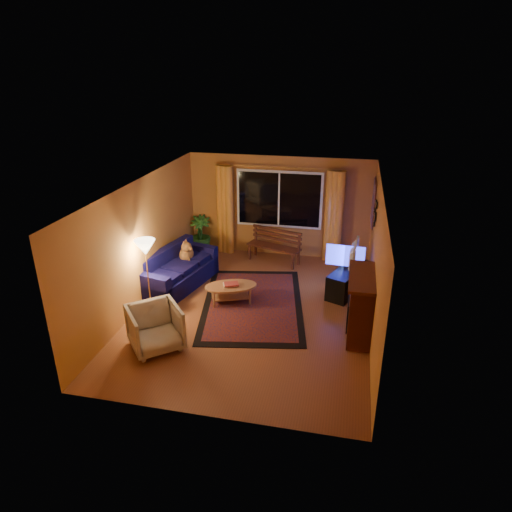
% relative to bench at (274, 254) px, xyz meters
% --- Properties ---
extents(floor, '(4.50, 6.00, 0.02)m').
position_rel_bench_xyz_m(floor, '(0.02, -2.44, -0.21)').
color(floor, brown).
rests_on(floor, ground).
extents(ceiling, '(4.50, 6.00, 0.02)m').
position_rel_bench_xyz_m(ceiling, '(0.02, -2.44, 2.31)').
color(ceiling, white).
rests_on(ceiling, ground).
extents(wall_back, '(4.50, 0.02, 2.50)m').
position_rel_bench_xyz_m(wall_back, '(0.02, 0.57, 1.05)').
color(wall_back, '#BF7937').
rests_on(wall_back, ground).
extents(wall_left, '(0.02, 6.00, 2.50)m').
position_rel_bench_xyz_m(wall_left, '(-2.24, -2.44, 1.05)').
color(wall_left, '#BF7937').
rests_on(wall_left, ground).
extents(wall_right, '(0.02, 6.00, 2.50)m').
position_rel_bench_xyz_m(wall_right, '(2.28, -2.44, 1.05)').
color(wall_right, '#BF7937').
rests_on(wall_right, ground).
extents(window, '(2.00, 0.02, 1.30)m').
position_rel_bench_xyz_m(window, '(0.02, 0.50, 1.25)').
color(window, black).
rests_on(window, wall_back).
extents(curtain_rod, '(3.20, 0.03, 0.03)m').
position_rel_bench_xyz_m(curtain_rod, '(0.02, 0.46, 2.05)').
color(curtain_rod, '#BF8C3F').
rests_on(curtain_rod, wall_back).
extents(curtain_left, '(0.36, 0.36, 2.24)m').
position_rel_bench_xyz_m(curtain_left, '(-1.33, 0.44, 0.92)').
color(curtain_left, '#F59B36').
rests_on(curtain_left, ground).
extents(curtain_right, '(0.36, 0.36, 2.24)m').
position_rel_bench_xyz_m(curtain_right, '(1.37, 0.44, 0.92)').
color(curtain_right, '#F59B36').
rests_on(curtain_right, ground).
extents(bench, '(1.38, 0.78, 0.40)m').
position_rel_bench_xyz_m(bench, '(0.00, 0.00, 0.00)').
color(bench, '#401B11').
rests_on(bench, ground).
extents(potted_plant, '(0.64, 0.64, 0.94)m').
position_rel_bench_xyz_m(potted_plant, '(-1.98, 0.31, 0.27)').
color(potted_plant, '#235B1E').
rests_on(potted_plant, ground).
extents(sofa, '(1.31, 2.17, 0.82)m').
position_rel_bench_xyz_m(sofa, '(-1.81, -1.74, 0.21)').
color(sofa, '#0A0839').
rests_on(sofa, ground).
extents(dog, '(0.40, 0.51, 0.51)m').
position_rel_bench_xyz_m(dog, '(-1.76, -1.29, 0.46)').
color(dog, '#965E32').
rests_on(dog, sofa).
extents(armchair, '(1.13, 1.12, 0.85)m').
position_rel_bench_xyz_m(armchair, '(-1.32, -4.02, 0.22)').
color(armchair, '#BEB2A7').
rests_on(armchair, ground).
extents(floor_lamp, '(0.25, 0.25, 1.46)m').
position_rel_bench_xyz_m(floor_lamp, '(-1.98, -2.80, 0.53)').
color(floor_lamp, '#BF8C3F').
rests_on(floor_lamp, ground).
extents(rug, '(2.52, 3.44, 0.02)m').
position_rel_bench_xyz_m(rug, '(-0.04, -2.18, -0.19)').
color(rug, maroon).
rests_on(rug, ground).
extents(coffee_table, '(1.37, 1.37, 0.38)m').
position_rel_bench_xyz_m(coffee_table, '(-0.49, -2.20, -0.01)').
color(coffee_table, '#A76A42').
rests_on(coffee_table, ground).
extents(tv_console, '(0.90, 1.36, 0.54)m').
position_rel_bench_xyz_m(tv_console, '(1.83, -1.23, 0.07)').
color(tv_console, black).
rests_on(tv_console, ground).
extents(television, '(0.20, 1.01, 0.58)m').
position_rel_bench_xyz_m(television, '(1.83, -1.23, 0.63)').
color(television, black).
rests_on(television, tv_console).
extents(fireplace, '(0.40, 1.20, 1.10)m').
position_rel_bench_xyz_m(fireplace, '(2.07, -2.84, 0.35)').
color(fireplace, maroon).
rests_on(fireplace, ground).
extents(mirror_cluster, '(0.06, 0.60, 0.56)m').
position_rel_bench_xyz_m(mirror_cluster, '(2.23, -1.14, 1.60)').
color(mirror_cluster, black).
rests_on(mirror_cluster, wall_right).
extents(painting, '(0.04, 0.76, 0.96)m').
position_rel_bench_xyz_m(painting, '(2.24, 0.01, 1.45)').
color(painting, '#CD5616').
rests_on(painting, wall_right).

